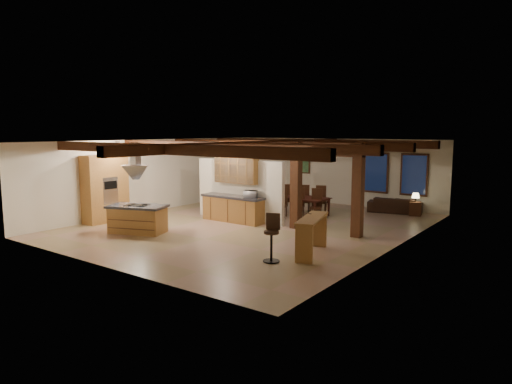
# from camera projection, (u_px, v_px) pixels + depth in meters

# --- Properties ---
(ground) EXTENTS (12.00, 12.00, 0.00)m
(ground) POSITION_uv_depth(u_px,v_px,m) (253.00, 225.00, 15.77)
(ground) COLOR tan
(ground) RESTS_ON ground
(room_walls) EXTENTS (12.00, 12.00, 12.00)m
(room_walls) POSITION_uv_depth(u_px,v_px,m) (253.00, 174.00, 15.53)
(room_walls) COLOR white
(room_walls) RESTS_ON ground
(ceiling_beams) EXTENTS (10.00, 12.00, 0.28)m
(ceiling_beams) POSITION_uv_depth(u_px,v_px,m) (253.00, 145.00, 15.40)
(ceiling_beams) COLOR #38160E
(ceiling_beams) RESTS_ON room_walls
(timber_posts) EXTENTS (2.50, 0.30, 2.90)m
(timber_posts) POSITION_uv_depth(u_px,v_px,m) (326.00, 178.00, 14.47)
(timber_posts) COLOR #38160E
(timber_posts) RESTS_ON ground
(partition_wall) EXTENTS (3.80, 0.18, 2.20)m
(partition_wall) POSITION_uv_depth(u_px,v_px,m) (240.00, 190.00, 16.61)
(partition_wall) COLOR white
(partition_wall) RESTS_ON ground
(pantry_cabinet) EXTENTS (0.67, 1.60, 2.40)m
(pantry_cabinet) POSITION_uv_depth(u_px,v_px,m) (105.00, 189.00, 16.27)
(pantry_cabinet) COLOR #A76C35
(pantry_cabinet) RESTS_ON ground
(back_counter) EXTENTS (2.50, 0.66, 0.94)m
(back_counter) POSITION_uv_depth(u_px,v_px,m) (233.00, 208.00, 16.38)
(back_counter) COLOR #A76C35
(back_counter) RESTS_ON ground
(upper_display_cabinet) EXTENTS (1.80, 0.36, 0.95)m
(upper_display_cabinet) POSITION_uv_depth(u_px,v_px,m) (236.00, 170.00, 16.36)
(upper_display_cabinet) COLOR #A76C35
(upper_display_cabinet) RESTS_ON partition_wall
(range_hood) EXTENTS (1.10, 1.10, 1.40)m
(range_hood) POSITION_uv_depth(u_px,v_px,m) (136.00, 177.00, 14.42)
(range_hood) COLOR silver
(range_hood) RESTS_ON room_walls
(back_windows) EXTENTS (2.70, 0.07, 1.70)m
(back_windows) POSITION_uv_depth(u_px,v_px,m) (394.00, 174.00, 18.67)
(back_windows) COLOR #38160E
(back_windows) RESTS_ON room_walls
(framed_art) EXTENTS (0.65, 0.05, 0.85)m
(framed_art) POSITION_uv_depth(u_px,v_px,m) (304.00, 164.00, 21.17)
(framed_art) COLOR #38160E
(framed_art) RESTS_ON room_walls
(recessed_cans) EXTENTS (3.16, 2.46, 0.03)m
(recessed_cans) POSITION_uv_depth(u_px,v_px,m) (159.00, 142.00, 15.33)
(recessed_cans) COLOR silver
(recessed_cans) RESTS_ON room_walls
(kitchen_island) EXTENTS (2.04, 1.56, 0.90)m
(kitchen_island) POSITION_uv_depth(u_px,v_px,m) (138.00, 219.00, 14.60)
(kitchen_island) COLOR #A76C35
(kitchen_island) RESTS_ON ground
(dining_table) EXTENTS (2.11, 1.33, 0.70)m
(dining_table) POSITION_uv_depth(u_px,v_px,m) (302.00, 206.00, 17.66)
(dining_table) COLOR #401910
(dining_table) RESTS_ON ground
(sofa) EXTENTS (2.20, 1.24, 0.61)m
(sofa) POSITION_uv_depth(u_px,v_px,m) (395.00, 205.00, 18.18)
(sofa) COLOR black
(sofa) RESTS_ON ground
(microwave) EXTENTS (0.52, 0.44, 0.25)m
(microwave) POSITION_uv_depth(u_px,v_px,m) (250.00, 194.00, 15.84)
(microwave) COLOR silver
(microwave) RESTS_ON back_counter
(bar_counter) EXTENTS (1.00, 1.98, 1.01)m
(bar_counter) POSITION_uv_depth(u_px,v_px,m) (312.00, 229.00, 11.99)
(bar_counter) COLOR #A76C35
(bar_counter) RESTS_ON ground
(side_table) EXTENTS (0.53, 0.53, 0.53)m
(side_table) POSITION_uv_depth(u_px,v_px,m) (415.00, 209.00, 17.55)
(side_table) COLOR #38160E
(side_table) RESTS_ON ground
(table_lamp) EXTENTS (0.29, 0.29, 0.34)m
(table_lamp) POSITION_uv_depth(u_px,v_px,m) (416.00, 196.00, 17.48)
(table_lamp) COLOR black
(table_lamp) RESTS_ON side_table
(bar_stool_a) EXTENTS (0.45, 0.46, 1.20)m
(bar_stool_a) POSITION_uv_depth(u_px,v_px,m) (272.00, 238.00, 11.36)
(bar_stool_a) COLOR black
(bar_stool_a) RESTS_ON ground
(bar_stool_b) EXTENTS (0.38, 0.39, 1.02)m
(bar_stool_b) POSITION_uv_depth(u_px,v_px,m) (304.00, 231.00, 12.49)
(bar_stool_b) COLOR black
(bar_stool_b) RESTS_ON ground
(dining_chairs) EXTENTS (2.18, 2.18, 1.13)m
(dining_chairs) POSITION_uv_depth(u_px,v_px,m) (302.00, 200.00, 17.63)
(dining_chairs) COLOR #38160E
(dining_chairs) RESTS_ON ground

